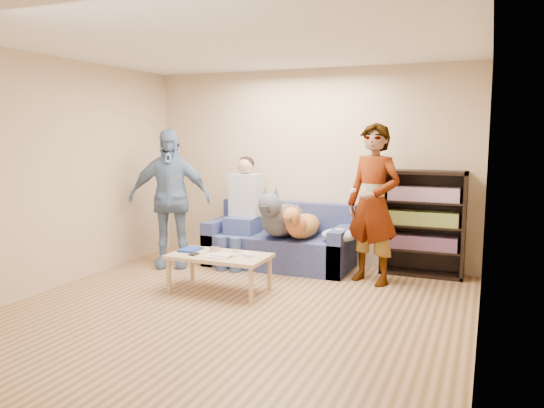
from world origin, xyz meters
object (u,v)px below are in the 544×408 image
at_px(sofa, 280,245).
at_px(coffee_table, 219,259).
at_px(person_standing_right, 373,204).
at_px(notebook_blue, 190,249).
at_px(person_standing_left, 169,198).
at_px(dog_tan, 302,225).
at_px(bookshelf, 423,221).
at_px(camera_silver, 215,249).
at_px(dog_gray, 282,218).
at_px(person_seated, 242,207).

relative_size(sofa, coffee_table, 1.73).
bearing_deg(coffee_table, sofa, 81.90).
height_order(person_standing_right, coffee_table, person_standing_right).
bearing_deg(notebook_blue, sofa, 65.57).
xyz_separation_m(person_standing_left, coffee_table, (1.13, -0.76, -0.53)).
distance_m(notebook_blue, dog_tan, 1.47).
xyz_separation_m(person_standing_left, bookshelf, (3.13, 0.83, -0.23)).
distance_m(notebook_blue, sofa, 1.44).
relative_size(camera_silver, coffee_table, 0.10).
distance_m(dog_tan, bookshelf, 1.50).
distance_m(dog_gray, bookshelf, 1.76).
height_order(sofa, dog_gray, dog_gray).
height_order(notebook_blue, bookshelf, bookshelf).
xyz_separation_m(person_standing_right, camera_silver, (-1.61, -0.88, -0.49)).
relative_size(person_seated, dog_gray, 1.15).
relative_size(person_standing_right, person_seated, 1.27).
height_order(dog_tan, bookshelf, bookshelf).
bearing_deg(dog_gray, sofa, 116.66).
height_order(person_standing_right, dog_gray, person_standing_right).
height_order(notebook_blue, dog_gray, dog_gray).
distance_m(camera_silver, person_seated, 1.17).
bearing_deg(person_standing_right, sofa, -172.88).
distance_m(dog_tan, coffee_table, 1.30).
bearing_deg(sofa, coffee_table, -98.10).
bearing_deg(bookshelf, coffee_table, -141.44).
xyz_separation_m(person_standing_right, sofa, (-1.30, 0.35, -0.65)).
height_order(camera_silver, bookshelf, bookshelf).
bearing_deg(person_standing_right, dog_tan, -166.43).
bearing_deg(coffee_table, bookshelf, 38.56).
relative_size(camera_silver, sofa, 0.06).
relative_size(dog_tan, coffee_table, 1.03).
xyz_separation_m(person_standing_right, coffee_table, (-1.49, -1.00, -0.56)).
distance_m(person_standing_right, camera_silver, 1.90).
xyz_separation_m(sofa, dog_gray, (0.08, -0.16, 0.39)).
relative_size(person_standing_right, person_standing_left, 1.03).
bearing_deg(dog_gray, person_standing_right, -8.82).
relative_size(person_seated, dog_tan, 1.29).
height_order(person_standing_right, camera_silver, person_standing_right).
bearing_deg(dog_gray, coffee_table, -103.03).
height_order(person_standing_left, person_seated, person_standing_left).
xyz_separation_m(person_standing_right, dog_tan, (-0.93, 0.14, -0.33)).
distance_m(person_standing_left, dog_tan, 1.76).
bearing_deg(notebook_blue, dog_tan, 48.67).
bearing_deg(person_seated, coffee_table, -76.15).
relative_size(dog_gray, bookshelf, 0.99).
height_order(camera_silver, dog_tan, dog_tan).
distance_m(person_standing_left, bookshelf, 3.24).
bearing_deg(notebook_blue, bookshelf, 32.74).
xyz_separation_m(person_seated, dog_tan, (0.87, -0.08, -0.17)).
bearing_deg(person_seated, notebook_blue, -94.71).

